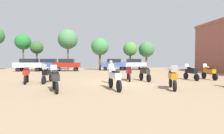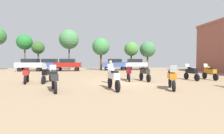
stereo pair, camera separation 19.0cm
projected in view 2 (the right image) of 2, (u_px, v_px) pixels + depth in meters
name	position (u px, v px, depth m)	size (l,w,h in m)	color
ground_plane	(122.00, 82.00, 13.71)	(44.00, 52.00, 0.02)	#997D5E
motorcycle_1	(113.00, 77.00, 10.22)	(0.71, 2.24, 1.51)	black
motorcycle_2	(128.00, 72.00, 14.84)	(0.63, 2.25, 1.49)	black
motorcycle_3	(191.00, 72.00, 15.22)	(0.62, 2.09, 1.44)	black
motorcycle_6	(172.00, 78.00, 10.35)	(0.80, 2.05, 1.47)	black
motorcycle_7	(47.00, 74.00, 13.43)	(0.62, 2.28, 1.47)	black
motorcycle_8	(26.00, 73.00, 13.30)	(0.78, 2.24, 1.49)	black
motorcycle_9	(210.00, 72.00, 15.61)	(0.62, 2.21, 1.44)	black
motorcycle_10	(54.00, 78.00, 9.74)	(0.86, 2.16, 1.49)	black
motorcycle_12	(145.00, 72.00, 14.50)	(0.63, 2.16, 1.49)	black
car_1	(115.00, 64.00, 30.03)	(4.35, 1.93, 2.00)	black
car_2	(135.00, 64.00, 30.85)	(4.36, 1.96, 2.00)	black
car_3	(68.00, 64.00, 27.96)	(4.33, 1.88, 2.00)	black
car_4	(31.00, 64.00, 27.37)	(4.39, 2.02, 2.00)	black
car_5	(50.00, 64.00, 29.04)	(4.36, 1.94, 2.00)	black
person_1	(110.00, 70.00, 13.04)	(0.40, 0.40, 1.75)	#2E3441
tree_1	(69.00, 39.00, 31.05)	(3.55, 3.55, 7.35)	brown
tree_2	(131.00, 49.00, 31.22)	(2.58, 2.58, 5.13)	brown
tree_3	(38.00, 48.00, 30.02)	(2.21, 2.21, 5.10)	brown
tree_5	(25.00, 42.00, 30.52)	(2.74, 2.74, 6.38)	brown
tree_6	(101.00, 47.00, 30.86)	(3.14, 3.14, 5.81)	brown
tree_7	(148.00, 50.00, 32.31)	(2.98, 2.98, 5.31)	brown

